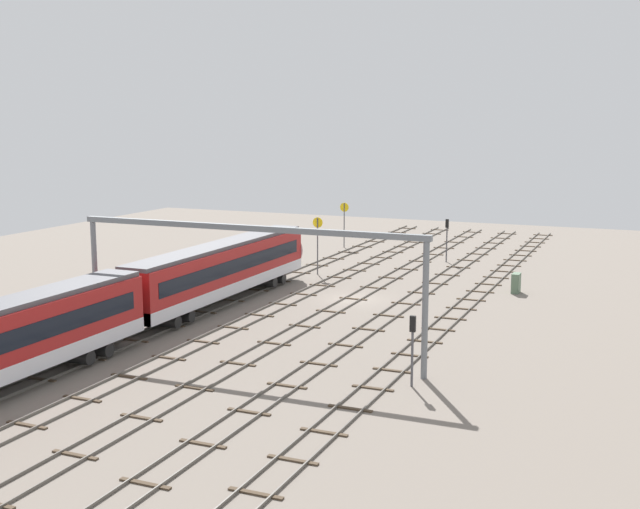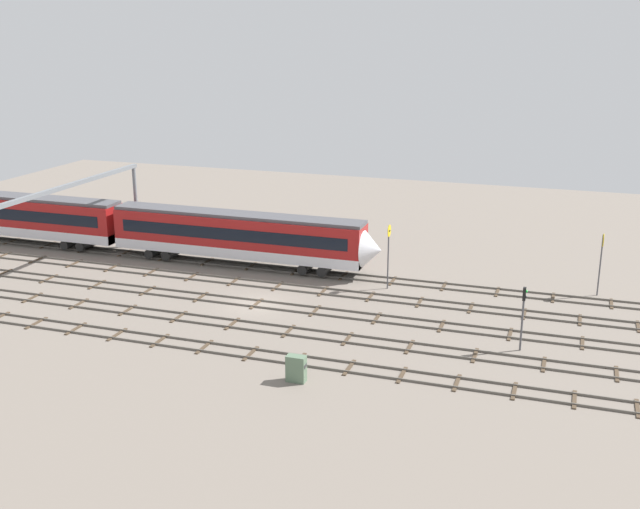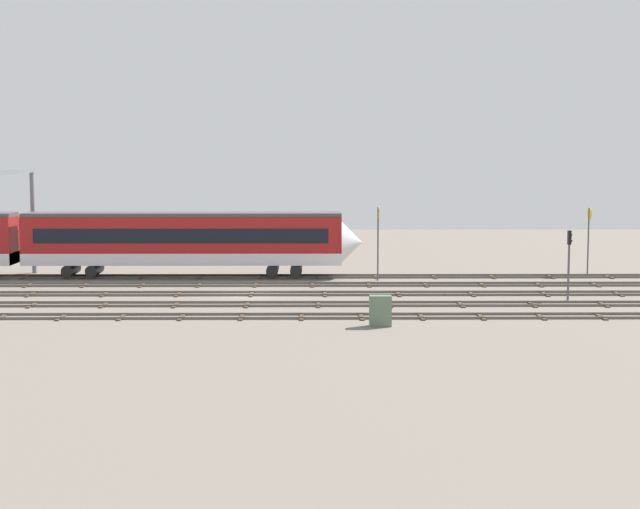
{
  "view_description": "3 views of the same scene",
  "coord_description": "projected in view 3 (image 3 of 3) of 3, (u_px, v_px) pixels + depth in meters",
  "views": [
    {
      "loc": [
        -61.09,
        -23.13,
        14.54
      ],
      "look_at": [
        3.76,
        4.61,
        2.88
      ],
      "focal_mm": 45.35,
      "sensor_mm": 36.0,
      "label": 1
    },
    {
      "loc": [
        23.12,
        -52.56,
        21.08
      ],
      "look_at": [
        4.12,
        3.6,
        3.5
      ],
      "focal_mm": 43.08,
      "sensor_mm": 36.0,
      "label": 2
    },
    {
      "loc": [
        4.16,
        -64.46,
        9.51
      ],
      "look_at": [
        4.6,
        2.52,
        2.44
      ],
      "focal_mm": 54.53,
      "sensor_mm": 36.0,
      "label": 3
    }
  ],
  "objects": [
    {
      "name": "ground_plane",
      "position": [
        252.0,
        295.0,
        65.07
      ],
      "size": [
        109.49,
        109.49,
        0.0
      ],
      "primitive_type": "plane",
      "color": "slate"
    },
    {
      "name": "train",
      "position": [
        28.0,
        243.0,
        73.67
      ],
      "size": [
        50.4,
        3.24,
        4.8
      ],
      "color": "maroon",
      "rests_on": "ground"
    },
    {
      "name": "speed_sign_mid_trackside",
      "position": [
        589.0,
        230.0,
        75.72
      ],
      "size": [
        0.14,
        1.05,
        5.22
      ],
      "color": "#4C4C51",
      "rests_on": "ground"
    },
    {
      "name": "track_second_near",
      "position": [
        247.0,
        304.0,
        60.56
      ],
      "size": [
        93.49,
        2.4,
        0.16
      ],
      "color": "#59544C",
      "rests_on": "ground"
    },
    {
      "name": "track_second_far",
      "position": [
        256.0,
        284.0,
        69.56
      ],
      "size": [
        93.49,
        2.4,
        0.16
      ],
      "color": "#59544C",
      "rests_on": "ground"
    },
    {
      "name": "speed_sign_near_foreground",
      "position": [
        378.0,
        232.0,
        71.78
      ],
      "size": [
        0.14,
        1.0,
        5.52
      ],
      "color": "#4C4C51",
      "rests_on": "ground"
    },
    {
      "name": "track_with_train",
      "position": [
        259.0,
        276.0,
        74.06
      ],
      "size": [
        93.49,
        2.4,
        0.16
      ],
      "color": "#59544C",
      "rests_on": "ground"
    },
    {
      "name": "track_middle",
      "position": [
        252.0,
        294.0,
        65.06
      ],
      "size": [
        93.49,
        2.4,
        0.16
      ],
      "color": "#59544C",
      "rests_on": "ground"
    },
    {
      "name": "relay_cabinet",
      "position": [
        380.0,
        311.0,
        53.17
      ],
      "size": [
        1.23,
        0.65,
        1.7
      ],
      "color": "#597259",
      "rests_on": "ground"
    },
    {
      "name": "signal_light_trackside_approach",
      "position": [
        569.0,
        255.0,
        62.34
      ],
      "size": [
        0.31,
        0.32,
        4.51
      ],
      "color": "#4C4C51",
      "rests_on": "ground"
    },
    {
      "name": "track_near_foreground",
      "position": [
        242.0,
        316.0,
        56.07
      ],
      "size": [
        93.49,
        2.4,
        0.16
      ],
      "color": "#59544C",
      "rests_on": "ground"
    }
  ]
}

